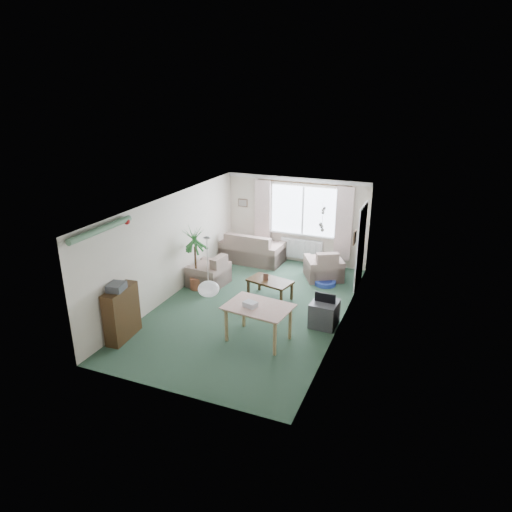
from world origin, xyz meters
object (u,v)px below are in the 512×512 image
at_px(dining_table, 258,324).
at_px(armchair_left, 208,270).
at_px(pet_bed, 325,283).
at_px(armchair_corner, 324,264).
at_px(sofa, 253,247).
at_px(houseplant, 195,258).
at_px(coffee_table, 270,289).
at_px(bookshelf, 122,313).
at_px(tv_cube, 324,314).

bearing_deg(dining_table, armchair_left, 136.68).
height_order(armchair_left, pet_bed, armchair_left).
bearing_deg(armchair_corner, sofa, -39.52).
bearing_deg(houseplant, pet_bed, 26.26).
distance_m(sofa, houseplant, 2.36).
bearing_deg(coffee_table, bookshelf, -126.40).
height_order(bookshelf, tv_cube, bookshelf).
relative_size(armchair_left, tv_cube, 1.52).
xyz_separation_m(sofa, tv_cube, (2.80, -2.88, -0.17)).
distance_m(bookshelf, tv_cube, 4.06).
relative_size(sofa, armchair_left, 1.95).
bearing_deg(bookshelf, armchair_left, 78.58).
bearing_deg(tv_cube, houseplant, 172.53).
height_order(armchair_corner, bookshelf, bookshelf).
xyz_separation_m(coffee_table, pet_bed, (1.02, 1.24, -0.17)).
bearing_deg(armchair_corner, coffee_table, 34.35).
bearing_deg(pet_bed, armchair_corner, 111.25).
distance_m(tv_cube, pet_bed, 2.10).
height_order(sofa, armchair_corner, sofa).
bearing_deg(bookshelf, dining_table, 15.19).
distance_m(houseplant, tv_cube, 3.45).
height_order(sofa, tv_cube, sofa).
height_order(armchair_left, houseplant, houseplant).
relative_size(coffee_table, bookshelf, 0.95).
bearing_deg(coffee_table, tv_cube, -27.90).
xyz_separation_m(coffee_table, bookshelf, (-2.04, -2.77, 0.30)).
xyz_separation_m(sofa, coffee_table, (1.30, -2.09, -0.20)).
xyz_separation_m(coffee_table, houseplant, (-1.85, -0.18, 0.57)).
relative_size(dining_table, pet_bed, 2.19).
bearing_deg(coffee_table, houseplant, -174.53).
distance_m(armchair_left, tv_cube, 3.35).
xyz_separation_m(armchair_left, coffee_table, (1.70, -0.18, -0.17)).
bearing_deg(dining_table, sofa, 114.02).
distance_m(armchair_corner, dining_table, 3.54).
xyz_separation_m(sofa, bookshelf, (-0.74, -4.86, 0.10)).
height_order(bookshelf, dining_table, bookshelf).
relative_size(armchair_left, dining_table, 0.77).
bearing_deg(pet_bed, dining_table, -100.32).
xyz_separation_m(armchair_left, houseplant, (-0.15, -0.35, 0.41)).
height_order(coffee_table, dining_table, dining_table).
distance_m(sofa, armchair_corner, 2.21).
xyz_separation_m(houseplant, dining_table, (2.31, -1.68, -0.44)).
bearing_deg(pet_bed, tv_cube, -76.82).
distance_m(houseplant, dining_table, 2.89).
distance_m(coffee_table, pet_bed, 1.62).
bearing_deg(armchair_corner, pet_bed, 83.11).
bearing_deg(tv_cube, bookshelf, -147.86).
relative_size(dining_table, tv_cube, 1.98).
xyz_separation_m(bookshelf, houseplant, (0.19, 2.59, 0.27)).
xyz_separation_m(coffee_table, dining_table, (0.46, -1.86, 0.13)).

